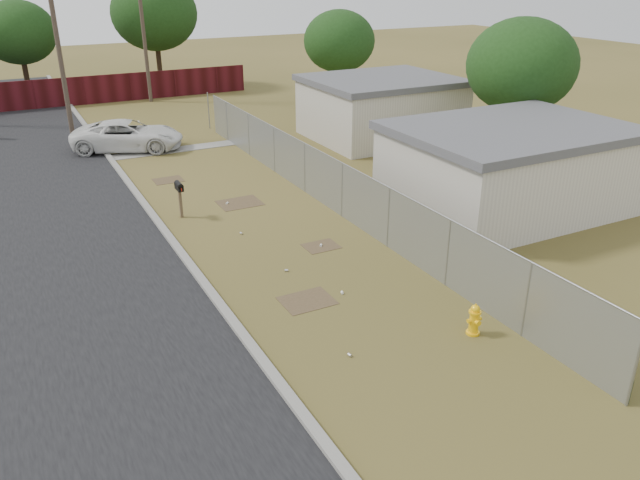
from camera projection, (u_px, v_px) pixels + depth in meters
ground at (263, 232)px, 21.32m from camera, size 120.00×120.00×0.00m
street at (29, 192)px, 24.98m from camera, size 15.10×60.00×0.12m
chainlink_fence at (329, 187)px, 23.15m from camera, size 0.10×27.06×2.02m
privacy_fence at (17, 96)px, 38.68m from camera, size 30.00×0.12×1.80m
utility_poles at (54, 37)px, 34.62m from camera, size 12.60×8.24×9.00m
houses at (438, 134)px, 27.34m from camera, size 9.30×17.24×3.10m
horizon_trees at (126, 30)px, 38.90m from camera, size 33.32×31.94×7.78m
fire_hydrant at (474, 320)px, 15.26m from camera, size 0.39×0.39×0.84m
mailbox at (179, 190)px, 22.12m from camera, size 0.20×0.57×1.33m
pickup_truck at (128, 135)px, 30.44m from camera, size 5.76×4.24×1.46m
scattered_litter at (288, 259)px, 19.22m from camera, size 2.39×11.04×0.07m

